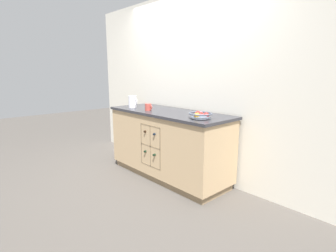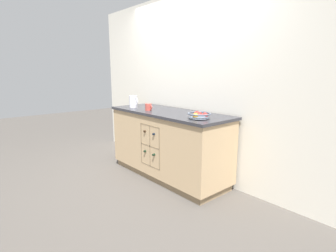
{
  "view_description": "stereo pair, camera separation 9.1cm",
  "coord_description": "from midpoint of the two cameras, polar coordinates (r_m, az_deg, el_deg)",
  "views": [
    {
      "loc": [
        2.6,
        -2.37,
        1.46
      ],
      "look_at": [
        0.0,
        0.0,
        0.73
      ],
      "focal_mm": 28.0,
      "sensor_mm": 36.0,
      "label": 1
    },
    {
      "loc": [
        2.67,
        -2.3,
        1.46
      ],
      "look_at": [
        0.0,
        0.0,
        0.73
      ],
      "focal_mm": 28.0,
      "sensor_mm": 36.0,
      "label": 2
    }
  ],
  "objects": [
    {
      "name": "fruit_bowl",
      "position": [
        3.01,
        7.67,
        2.38
      ],
      "size": [
        0.27,
        0.27,
        0.08
      ],
      "color": "#4C5666",
      "rests_on": "kitchen_island"
    },
    {
      "name": "ground_plane",
      "position": [
        3.81,
        0.7,
        -10.78
      ],
      "size": [
        14.0,
        14.0,
        0.0
      ],
      "primitive_type": "plane",
      "color": "#4C4742"
    },
    {
      "name": "ceramic_mug",
      "position": [
        3.63,
        -3.55,
        4.14
      ],
      "size": [
        0.13,
        0.09,
        0.1
      ],
      "color": "#B7473D",
      "rests_on": "kitchen_island"
    },
    {
      "name": "white_pitcher",
      "position": [
        3.96,
        -6.89,
        5.35
      ],
      "size": [
        0.18,
        0.12,
        0.18
      ],
      "color": "white",
      "rests_on": "kitchen_island"
    },
    {
      "name": "back_wall",
      "position": [
        3.8,
        5.24,
        8.9
      ],
      "size": [
        4.4,
        0.06,
        2.55
      ],
      "primitive_type": "cube",
      "color": "silver",
      "rests_on": "ground_plane"
    },
    {
      "name": "kitchen_island",
      "position": [
        3.65,
        0.69,
        -3.91
      ],
      "size": [
        1.87,
        0.7,
        0.93
      ],
      "color": "#8B7354",
      "rests_on": "ground_plane"
    }
  ]
}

